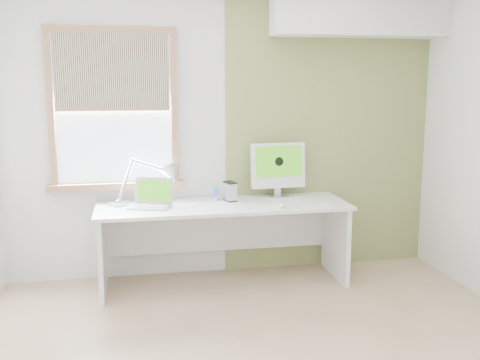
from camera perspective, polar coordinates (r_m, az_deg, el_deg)
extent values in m
cube|color=tan|center=(3.84, 3.18, -17.82)|extent=(4.00, 3.50, 0.02)
cube|color=silver|center=(5.14, -1.53, 4.66)|extent=(4.00, 0.02, 2.60)
cube|color=silver|center=(1.81, 17.51, -5.94)|extent=(4.00, 0.02, 2.60)
cube|color=olive|center=(5.38, 9.10, 4.78)|extent=(2.00, 0.02, 2.60)
cube|color=white|center=(5.31, 12.22, 16.51)|extent=(1.60, 0.40, 0.42)
cube|color=#966949|center=(5.06, -18.96, 6.87)|extent=(0.06, 0.06, 1.42)
cube|color=#966949|center=(5.03, -6.80, 7.33)|extent=(0.06, 0.06, 1.42)
cube|color=#966949|center=(5.03, -13.22, 14.90)|extent=(1.00, 0.06, 0.06)
cube|color=#966949|center=(5.07, -12.61, -0.57)|extent=(1.20, 0.14, 0.06)
cube|color=#D1E2F9|center=(5.03, -12.90, 7.15)|extent=(1.00, 0.01, 1.30)
cube|color=beige|center=(4.98, -13.06, 10.86)|extent=(0.98, 0.02, 0.65)
cube|color=#966949|center=(4.99, -12.91, 7.12)|extent=(0.98, 0.03, 0.03)
cube|color=white|center=(4.85, -1.73, -2.68)|extent=(2.20, 0.70, 0.03)
cube|color=white|center=(4.89, -14.04, -7.30)|extent=(0.04, 0.64, 0.70)
cube|color=white|center=(5.21, 9.83, -6.07)|extent=(0.04, 0.64, 0.70)
cube|color=white|center=(5.22, -2.29, -4.76)|extent=(2.08, 0.02, 0.48)
cylinder|color=silver|center=(4.92, -12.42, -2.41)|extent=(0.22, 0.22, 0.02)
sphere|color=silver|center=(4.91, -12.43, -2.20)|extent=(0.06, 0.06, 0.05)
cylinder|color=silver|center=(4.90, -11.72, -0.10)|extent=(0.17, 0.08, 0.36)
sphere|color=silver|center=(4.90, -11.00, 2.01)|extent=(0.06, 0.06, 0.04)
cylinder|color=silver|center=(4.94, -9.16, 1.46)|extent=(0.33, 0.09, 0.14)
sphere|color=silver|center=(5.00, -7.36, 0.91)|extent=(0.05, 0.05, 0.04)
cone|color=silver|center=(5.01, -7.03, 0.60)|extent=(0.29, 0.29, 0.22)
cube|color=silver|center=(4.77, -9.26, -2.72)|extent=(0.39, 0.33, 0.02)
cube|color=#B2B5B7|center=(4.77, -9.26, -2.60)|extent=(0.32, 0.23, 0.00)
cube|color=silver|center=(4.86, -8.89, -1.06)|extent=(0.34, 0.18, 0.22)
cube|color=#3D8F16|center=(4.85, -8.91, -1.08)|extent=(0.30, 0.15, 0.18)
cylinder|color=silver|center=(5.03, -2.43, -1.93)|extent=(0.07, 0.07, 0.02)
cube|color=silver|center=(5.01, -2.43, -1.20)|extent=(0.06, 0.01, 0.11)
cube|color=#194C99|center=(5.01, -2.42, -1.22)|extent=(0.05, 0.00, 0.08)
cube|color=silver|center=(4.96, -1.05, -1.18)|extent=(0.11, 0.15, 0.17)
cube|color=black|center=(4.95, -1.05, -0.26)|extent=(0.11, 0.15, 0.01)
cube|color=black|center=(4.98, -1.05, -2.09)|extent=(0.11, 0.15, 0.01)
cube|color=silver|center=(5.16, 3.98, -1.67)|extent=(0.20, 0.18, 0.01)
cube|color=silver|center=(5.17, 3.88, -0.65)|extent=(0.06, 0.02, 0.17)
cube|color=white|center=(5.13, 3.95, 1.50)|extent=(0.52, 0.12, 0.42)
cube|color=#3D8F16|center=(5.10, 4.06, 1.92)|extent=(0.45, 0.05, 0.28)
cylinder|color=black|center=(5.09, 4.07, 1.92)|extent=(0.08, 0.01, 0.08)
cube|color=white|center=(4.89, 6.85, -2.36)|extent=(0.41, 0.13, 0.01)
cube|color=white|center=(4.89, 6.85, -2.27)|extent=(0.38, 0.10, 0.00)
ellipsoid|color=white|center=(4.74, 4.41, -2.60)|extent=(0.08, 0.12, 0.03)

